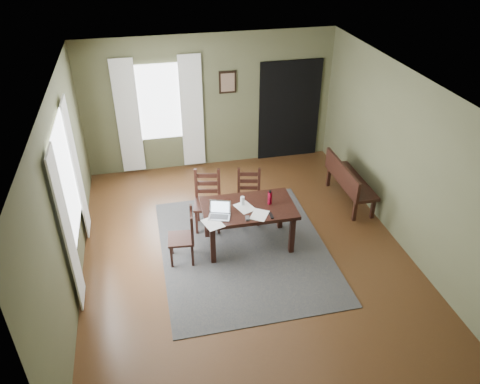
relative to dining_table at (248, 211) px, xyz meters
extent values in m
cube|color=#492C16|center=(-0.09, -0.12, -0.65)|extent=(5.00, 6.00, 0.01)
cube|color=#515437|center=(-0.09, 2.88, 0.71)|extent=(5.00, 0.02, 2.70)
cube|color=#515437|center=(-0.09, -3.12, 0.71)|extent=(5.00, 0.02, 2.70)
cube|color=#515437|center=(-2.59, -0.12, 0.71)|extent=(0.02, 6.00, 2.70)
cube|color=#515437|center=(2.41, -0.12, 0.71)|extent=(0.02, 6.00, 2.70)
cube|color=white|center=(-0.09, -0.12, 2.06)|extent=(5.00, 6.00, 0.02)
cube|color=#373737|center=(-0.09, -0.12, -0.63)|extent=(2.60, 3.20, 0.01)
cube|color=black|center=(0.00, 0.00, 0.06)|extent=(1.45, 0.89, 0.06)
cube|color=black|center=(0.00, 0.00, 0.01)|extent=(1.29, 0.73, 0.05)
cube|color=black|center=(-0.63, -0.32, -0.32)|extent=(0.08, 0.08, 0.61)
cube|color=black|center=(-0.62, 0.35, -0.32)|extent=(0.08, 0.08, 0.61)
cube|color=black|center=(0.62, -0.35, -0.32)|extent=(0.08, 0.08, 0.61)
cube|color=black|center=(0.63, 0.32, -0.32)|extent=(0.08, 0.08, 0.61)
cube|color=black|center=(-1.09, -0.17, -0.23)|extent=(0.43, 0.43, 0.04)
cube|color=black|center=(-1.23, 0.01, -0.44)|extent=(0.04, 0.04, 0.38)
cube|color=black|center=(-0.91, -0.03, -0.44)|extent=(0.04, 0.04, 0.38)
cube|color=black|center=(-1.26, -0.31, -0.44)|extent=(0.04, 0.04, 0.38)
cube|color=black|center=(-0.95, -0.34, -0.44)|extent=(0.04, 0.04, 0.38)
cube|color=black|center=(-0.89, -0.02, 0.02)|extent=(0.05, 0.05, 0.48)
cube|color=black|center=(-0.93, -0.35, 0.02)|extent=(0.05, 0.05, 0.48)
cube|color=black|center=(-0.91, -0.18, -0.11)|extent=(0.05, 0.29, 0.06)
cube|color=black|center=(-0.91, -0.18, 0.02)|extent=(0.05, 0.29, 0.06)
cube|color=black|center=(-0.91, -0.18, 0.15)|extent=(0.05, 0.29, 0.06)
cube|color=black|center=(-0.55, 0.60, -0.17)|extent=(0.53, 0.53, 0.04)
cube|color=black|center=(-0.77, 0.46, -0.41)|extent=(0.05, 0.05, 0.43)
cube|color=black|center=(-0.69, 0.81, -0.41)|extent=(0.05, 0.05, 0.43)
cube|color=black|center=(-0.41, 0.38, -0.41)|extent=(0.05, 0.05, 0.43)
cube|color=black|center=(-0.34, 0.73, -0.41)|extent=(0.05, 0.05, 0.43)
cube|color=black|center=(-0.70, 0.83, 0.11)|extent=(0.06, 0.06, 0.55)
cube|color=black|center=(-0.33, 0.75, 0.11)|extent=(0.06, 0.06, 0.55)
cube|color=black|center=(-0.51, 0.79, -0.03)|extent=(0.33, 0.09, 0.07)
cube|color=black|center=(-0.51, 0.79, 0.11)|extent=(0.33, 0.09, 0.07)
cube|color=black|center=(-0.51, 0.79, 0.26)|extent=(0.33, 0.09, 0.07)
cube|color=black|center=(0.16, 0.65, -0.21)|extent=(0.49, 0.49, 0.04)
cube|color=black|center=(-0.03, 0.52, -0.43)|extent=(0.05, 0.05, 0.40)
cube|color=black|center=(0.04, 0.84, -0.43)|extent=(0.05, 0.05, 0.40)
cube|color=black|center=(0.28, 0.45, -0.43)|extent=(0.05, 0.05, 0.40)
cube|color=black|center=(0.36, 0.77, -0.43)|extent=(0.05, 0.05, 0.40)
cube|color=black|center=(0.04, 0.86, 0.05)|extent=(0.05, 0.05, 0.50)
cube|color=black|center=(0.37, 0.78, 0.05)|extent=(0.05, 0.05, 0.50)
cube|color=black|center=(0.21, 0.82, -0.09)|extent=(0.30, 0.09, 0.07)
cube|color=black|center=(0.21, 0.82, 0.05)|extent=(0.30, 0.09, 0.07)
cube|color=black|center=(0.21, 0.82, 0.18)|extent=(0.30, 0.09, 0.07)
cube|color=black|center=(2.13, 0.85, -0.22)|extent=(0.45, 1.40, 0.06)
cube|color=black|center=(2.30, 0.25, -0.45)|extent=(0.06, 0.06, 0.39)
cube|color=black|center=(1.95, 0.25, -0.45)|extent=(0.06, 0.06, 0.39)
cube|color=black|center=(2.30, 1.45, -0.45)|extent=(0.06, 0.06, 0.39)
cube|color=black|center=(1.95, 1.45, -0.45)|extent=(0.06, 0.06, 0.39)
cube|color=black|center=(1.92, 0.85, -0.02)|extent=(0.05, 1.40, 0.34)
cube|color=#B7B7BC|center=(-0.49, -0.18, 0.10)|extent=(0.37, 0.31, 0.02)
cube|color=#B7B7BC|center=(-0.46, -0.07, 0.20)|extent=(0.32, 0.15, 0.21)
cube|color=silver|center=(-0.46, -0.08, 0.20)|extent=(0.28, 0.13, 0.17)
cube|color=#3F3F42|center=(-0.50, -0.19, 0.11)|extent=(0.30, 0.21, 0.00)
cube|color=#3F3F42|center=(-0.09, -0.32, 0.11)|extent=(0.07, 0.11, 0.03)
cube|color=black|center=(0.27, -0.32, 0.10)|extent=(0.05, 0.16, 0.02)
cylinder|color=silver|center=(-0.08, 0.08, 0.16)|extent=(0.08, 0.08, 0.14)
cylinder|color=maroon|center=(0.34, 0.01, 0.19)|extent=(0.09, 0.09, 0.21)
cylinder|color=black|center=(0.34, 0.01, 0.31)|extent=(0.05, 0.05, 0.03)
cube|color=white|center=(-0.62, -0.32, 0.09)|extent=(0.34, 0.39, 0.00)
cube|color=white|center=(0.11, -0.26, 0.09)|extent=(0.36, 0.38, 0.00)
cube|color=white|center=(-0.06, -0.01, 0.09)|extent=(0.33, 0.38, 0.00)
cube|color=white|center=(-2.56, 0.08, 0.81)|extent=(0.01, 1.30, 1.70)
cube|color=white|center=(-1.09, 2.85, 0.81)|extent=(1.00, 0.01, 1.50)
cube|color=silver|center=(-2.53, -0.74, 0.56)|extent=(0.03, 0.48, 2.30)
cube|color=silver|center=(-2.53, 0.90, 0.56)|extent=(0.03, 0.48, 2.30)
cube|color=silver|center=(-1.71, 2.82, 0.56)|extent=(0.44, 0.03, 2.30)
cube|color=silver|center=(-0.47, 2.82, 0.56)|extent=(0.44, 0.03, 2.30)
cube|color=black|center=(0.26, 2.85, 1.11)|extent=(0.34, 0.03, 0.44)
cube|color=brown|center=(0.26, 2.83, 1.11)|extent=(0.27, 0.01, 0.36)
cube|color=black|center=(1.56, 2.85, 0.41)|extent=(1.30, 0.03, 2.10)
camera|label=1|loc=(-1.44, -5.84, 4.11)|focal=35.00mm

